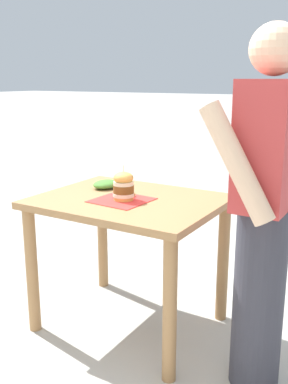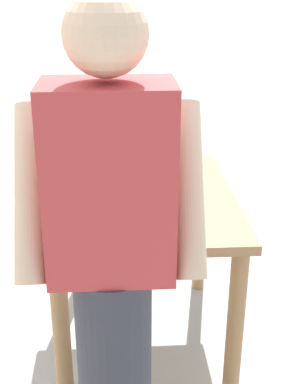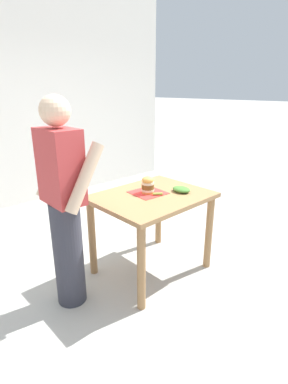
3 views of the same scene
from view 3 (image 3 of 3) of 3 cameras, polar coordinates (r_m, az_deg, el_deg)
ground_plane at (r=3.12m, az=1.39°, el=-14.41°), size 80.00×80.00×0.00m
patio_table at (r=2.81m, az=1.49°, el=-3.25°), size 0.81×1.03×0.80m
serving_paper at (r=2.81m, az=0.76°, el=-0.12°), size 0.31×0.31×0.00m
sandwich at (r=2.77m, az=0.74°, el=1.41°), size 0.12×0.12×0.20m
pickle_spear at (r=2.74m, az=2.60°, el=-0.36°), size 0.07×0.09×0.02m
side_salad at (r=2.85m, az=7.12°, el=0.51°), size 0.18×0.14×0.05m
diner_across_table at (r=2.38m, az=-14.95°, el=-2.19°), size 0.55×0.35×1.69m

